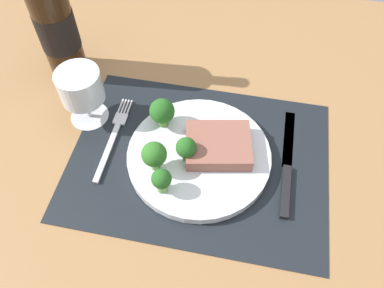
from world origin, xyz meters
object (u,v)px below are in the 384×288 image
at_px(plate, 199,156).
at_px(fork, 113,137).
at_px(steak, 218,145).
at_px(knife, 287,169).
at_px(wine_glass, 81,89).
at_px(wine_bottle, 55,23).

bearing_deg(plate, fork, 175.05).
distance_m(steak, fork, 0.20).
height_order(steak, fork, steak).
height_order(plate, fork, plate).
bearing_deg(fork, knife, -1.25).
height_order(plate, wine_glass, wine_glass).
distance_m(plate, wine_bottle, 0.37).
bearing_deg(wine_glass, wine_bottle, 126.31).
bearing_deg(steak, knife, -4.42).
bearing_deg(plate, wine_glass, 165.86).
height_order(fork, wine_bottle, wine_bottle).
height_order(plate, steak, steak).
distance_m(fork, knife, 0.32).
distance_m(knife, wine_bottle, 0.51).
relative_size(plate, steak, 2.25).
relative_size(plate, knife, 1.10).
xyz_separation_m(knife, wine_glass, (-0.38, 0.05, 0.07)).
bearing_deg(fork, plate, -4.61).
height_order(knife, wine_bottle, wine_bottle).
distance_m(plate, steak, 0.04).
bearing_deg(wine_glass, steak, -9.27).
xyz_separation_m(fork, wine_glass, (-0.06, 0.04, 0.07)).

